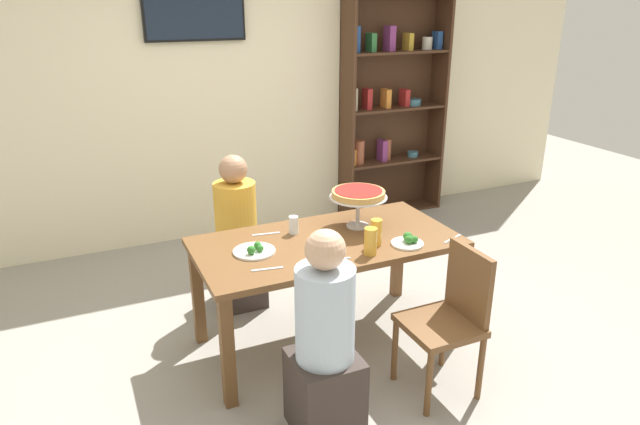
{
  "coord_description": "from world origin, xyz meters",
  "views": [
    {
      "loc": [
        -1.39,
        -2.96,
        2.17
      ],
      "look_at": [
        0.0,
        0.1,
        0.89
      ],
      "focal_mm": 31.9,
      "sensor_mm": 36.0,
      "label": 1
    }
  ],
  "objects_px": {
    "beer_glass_amber_short": "(376,233)",
    "cutlery_knife_far": "(266,234)",
    "salad_plate_near_diner": "(255,250)",
    "salad_plate_far_diner": "(408,241)",
    "cutlery_fork_near": "(267,269)",
    "television": "(194,10)",
    "cutlery_fork_far": "(335,259)",
    "diner_near_left": "(325,350)",
    "cutlery_knife_near": "(453,239)",
    "dining_table": "(327,254)",
    "water_glass_clear_near": "(294,225)",
    "bookshelf": "(390,106)",
    "beer_glass_amber_tall": "(370,241)",
    "deep_dish_pizza_stand": "(358,196)",
    "chair_near_right": "(450,314)",
    "diner_far_left": "(237,243)"
  },
  "relations": [
    {
      "from": "beer_glass_amber_short",
      "to": "cutlery_knife_far",
      "type": "xyz_separation_m",
      "value": [
        -0.56,
        0.44,
        -0.08
      ]
    },
    {
      "from": "beer_glass_amber_short",
      "to": "salad_plate_near_diner",
      "type": "bearing_deg",
      "value": 164.26
    },
    {
      "from": "salad_plate_far_diner",
      "to": "cutlery_fork_near",
      "type": "bearing_deg",
      "value": 177.84
    },
    {
      "from": "television",
      "to": "cutlery_fork_far",
      "type": "distance_m",
      "value": 2.73
    },
    {
      "from": "salad_plate_near_diner",
      "to": "beer_glass_amber_short",
      "type": "distance_m",
      "value": 0.74
    },
    {
      "from": "salad_plate_near_diner",
      "to": "cutlery_fork_near",
      "type": "bearing_deg",
      "value": -91.23
    },
    {
      "from": "diner_near_left",
      "to": "cutlery_knife_near",
      "type": "relative_size",
      "value": 6.39
    },
    {
      "from": "dining_table",
      "to": "television",
      "type": "height_order",
      "value": "television"
    },
    {
      "from": "water_glass_clear_near",
      "to": "salad_plate_far_diner",
      "type": "bearing_deg",
      "value": -38.4
    },
    {
      "from": "bookshelf",
      "to": "television",
      "type": "relative_size",
      "value": 2.55
    },
    {
      "from": "cutlery_fork_far",
      "to": "water_glass_clear_near",
      "type": "bearing_deg",
      "value": 118.19
    },
    {
      "from": "bookshelf",
      "to": "salad_plate_near_diner",
      "type": "height_order",
      "value": "bookshelf"
    },
    {
      "from": "salad_plate_near_diner",
      "to": "dining_table",
      "type": "bearing_deg",
      "value": -0.62
    },
    {
      "from": "beer_glass_amber_tall",
      "to": "cutlery_knife_near",
      "type": "relative_size",
      "value": 0.92
    },
    {
      "from": "beer_glass_amber_short",
      "to": "cutlery_fork_near",
      "type": "relative_size",
      "value": 0.93
    },
    {
      "from": "diner_near_left",
      "to": "cutlery_fork_near",
      "type": "relative_size",
      "value": 6.39
    },
    {
      "from": "dining_table",
      "to": "deep_dish_pizza_stand",
      "type": "distance_m",
      "value": 0.44
    },
    {
      "from": "water_glass_clear_near",
      "to": "television",
      "type": "bearing_deg",
      "value": 93.23
    },
    {
      "from": "salad_plate_far_diner",
      "to": "cutlery_fork_far",
      "type": "height_order",
      "value": "salad_plate_far_diner"
    },
    {
      "from": "diner_near_left",
      "to": "chair_near_right",
      "type": "relative_size",
      "value": 1.32
    },
    {
      "from": "bookshelf",
      "to": "diner_far_left",
      "type": "bearing_deg",
      "value": -147.76
    },
    {
      "from": "television",
      "to": "diner_near_left",
      "type": "height_order",
      "value": "television"
    },
    {
      "from": "dining_table",
      "to": "cutlery_fork_near",
      "type": "height_order",
      "value": "cutlery_fork_near"
    },
    {
      "from": "diner_far_left",
      "to": "water_glass_clear_near",
      "type": "bearing_deg",
      "value": 22.29
    },
    {
      "from": "dining_table",
      "to": "beer_glass_amber_short",
      "type": "height_order",
      "value": "beer_glass_amber_short"
    },
    {
      "from": "diner_far_left",
      "to": "deep_dish_pizza_stand",
      "type": "xyz_separation_m",
      "value": [
        0.66,
        -0.62,
        0.46
      ]
    },
    {
      "from": "deep_dish_pizza_stand",
      "to": "cutlery_knife_far",
      "type": "height_order",
      "value": "deep_dish_pizza_stand"
    },
    {
      "from": "diner_far_left",
      "to": "salad_plate_far_diner",
      "type": "bearing_deg",
      "value": 38.5
    },
    {
      "from": "cutlery_fork_near",
      "to": "cutlery_knife_near",
      "type": "distance_m",
      "value": 1.21
    },
    {
      "from": "salad_plate_far_diner",
      "to": "cutlery_fork_far",
      "type": "distance_m",
      "value": 0.5
    },
    {
      "from": "salad_plate_near_diner",
      "to": "chair_near_right",
      "type": "bearing_deg",
      "value": -38.11
    },
    {
      "from": "water_glass_clear_near",
      "to": "bookshelf",
      "type": "bearing_deg",
      "value": 45.41
    },
    {
      "from": "water_glass_clear_near",
      "to": "diner_far_left",
      "type": "bearing_deg",
      "value": 112.29
    },
    {
      "from": "diner_far_left",
      "to": "cutlery_fork_far",
      "type": "bearing_deg",
      "value": 16.7
    },
    {
      "from": "television",
      "to": "cutlery_knife_far",
      "type": "relative_size",
      "value": 4.82
    },
    {
      "from": "cutlery_fork_far",
      "to": "dining_table",
      "type": "bearing_deg",
      "value": 93.89
    },
    {
      "from": "television",
      "to": "diner_near_left",
      "type": "xyz_separation_m",
      "value": [
        -0.1,
        -2.85,
        -1.57
      ]
    },
    {
      "from": "diner_far_left",
      "to": "diner_near_left",
      "type": "relative_size",
      "value": 1.0
    },
    {
      "from": "diner_far_left",
      "to": "cutlery_fork_far",
      "type": "relative_size",
      "value": 6.39
    },
    {
      "from": "beer_glass_amber_short",
      "to": "cutlery_fork_far",
      "type": "bearing_deg",
      "value": -166.75
    },
    {
      "from": "deep_dish_pizza_stand",
      "to": "salad_plate_near_diner",
      "type": "distance_m",
      "value": 0.79
    },
    {
      "from": "diner_near_left",
      "to": "cutlery_knife_far",
      "type": "height_order",
      "value": "diner_near_left"
    },
    {
      "from": "diner_far_left",
      "to": "beer_glass_amber_tall",
      "type": "xyz_separation_m",
      "value": [
        0.52,
        -1.03,
        0.33
      ]
    },
    {
      "from": "chair_near_right",
      "to": "water_glass_clear_near",
      "type": "relative_size",
      "value": 7.49
    },
    {
      "from": "chair_near_right",
      "to": "cutlery_fork_near",
      "type": "height_order",
      "value": "chair_near_right"
    },
    {
      "from": "water_glass_clear_near",
      "to": "deep_dish_pizza_stand",
      "type": "bearing_deg",
      "value": -8.83
    },
    {
      "from": "chair_near_right",
      "to": "beer_glass_amber_tall",
      "type": "xyz_separation_m",
      "value": [
        -0.3,
        0.42,
        0.34
      ]
    },
    {
      "from": "salad_plate_far_diner",
      "to": "beer_glass_amber_tall",
      "type": "bearing_deg",
      "value": -174.93
    },
    {
      "from": "cutlery_knife_near",
      "to": "cutlery_fork_far",
      "type": "bearing_deg",
      "value": 156.19
    },
    {
      "from": "chair_near_right",
      "to": "salad_plate_near_diner",
      "type": "relative_size",
      "value": 3.43
    }
  ]
}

